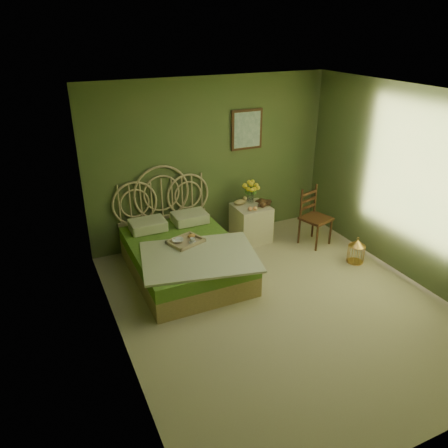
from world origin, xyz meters
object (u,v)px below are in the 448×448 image
bed (184,254)px  birdcage (356,251)px  chair (314,213)px  nightstand (251,219)px

bed → birdcage: bed is taller
bed → chair: size_ratio=2.30×
nightstand → birdcage: size_ratio=2.77×
nightstand → chair: 1.02m
bed → birdcage: size_ratio=5.78×
chair → birdcage: bearing=-92.8°
birdcage → bed: bearing=161.8°
bed → nightstand: bed is taller
bed → birdcage: 2.58m
bed → chair: 2.25m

